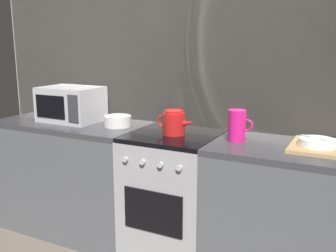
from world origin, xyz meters
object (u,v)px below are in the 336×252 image
object	(u,v)px
kettle	(174,123)
dish_pile	(317,145)
stove_unit	(174,196)
pitcher	(237,126)
microwave	(71,104)
mixing_bowl	(118,121)

from	to	relation	value
kettle	dish_pile	distance (m)	0.91
stove_unit	kettle	xyz separation A→B (m)	(0.01, -0.02, 0.53)
kettle	dish_pile	bearing A→B (deg)	3.89
stove_unit	dish_pile	world-z (taller)	dish_pile
dish_pile	stove_unit	bearing A→B (deg)	-177.14
kettle	pitcher	distance (m)	0.43
microwave	kettle	xyz separation A→B (m)	(0.93, -0.05, -0.05)
microwave	pitcher	bearing A→B (deg)	-1.17
microwave	dish_pile	bearing A→B (deg)	0.42
stove_unit	microwave	distance (m)	1.09
mixing_bowl	dish_pile	world-z (taller)	mixing_bowl
kettle	mixing_bowl	distance (m)	0.49
stove_unit	pitcher	world-z (taller)	pitcher
kettle	pitcher	size ratio (longest dim) A/B	1.42
mixing_bowl	microwave	bearing A→B (deg)	179.31
kettle	mixing_bowl	xyz separation A→B (m)	(-0.49, 0.04, -0.04)
microwave	dish_pile	size ratio (longest dim) A/B	1.15
stove_unit	mixing_bowl	distance (m)	0.69
stove_unit	kettle	world-z (taller)	kettle
stove_unit	dish_pile	bearing A→B (deg)	2.86
kettle	dish_pile	size ratio (longest dim) A/B	0.71
microwave	mixing_bowl	world-z (taller)	microwave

